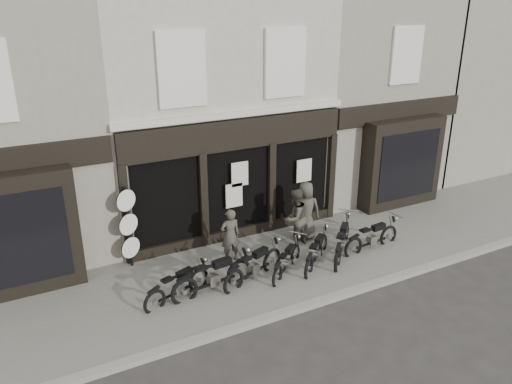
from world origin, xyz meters
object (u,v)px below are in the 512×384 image
advert_sign_post (129,231)px  motorcycle_4 (317,254)px  man_centre (295,218)px  motorcycle_5 (342,244)px  motorcycle_0 (178,288)px  man_left (230,235)px  man_right (305,211)px  motorcycle_1 (214,279)px  motorcycle_2 (254,268)px  motorcycle_6 (372,239)px  motorcycle_3 (287,263)px

advert_sign_post → motorcycle_4: bearing=-49.9°
man_centre → advert_sign_post: bearing=-32.8°
motorcycle_4 → motorcycle_5: size_ratio=0.94×
motorcycle_0 → motorcycle_5: (5.03, -0.06, 0.07)m
man_centre → motorcycle_5: bearing=108.6°
man_left → man_right: man_right is taller
motorcycle_1 → motorcycle_2: (1.20, 0.05, -0.02)m
motorcycle_5 → man_right: size_ratio=1.01×
motorcycle_6 → advert_sign_post: bearing=155.5°
motorcycle_6 → man_centre: man_centre is taller
motorcycle_4 → motorcycle_6: bearing=-41.0°
motorcycle_0 → motorcycle_4: 4.08m
motorcycle_1 → motorcycle_6: 5.14m
motorcycle_5 → motorcycle_6: bearing=-51.2°
advert_sign_post → motorcycle_1: bearing=-79.8°
man_centre → advert_sign_post: size_ratio=0.73×
motorcycle_5 → motorcycle_6: size_ratio=0.87×
motorcycle_1 → man_left: size_ratio=1.49×
motorcycle_5 → advert_sign_post: advert_sign_post is taller
motorcycle_5 → advert_sign_post: size_ratio=0.75×
advert_sign_post → man_right: bearing=-32.5°
man_left → advert_sign_post: bearing=-16.9°
man_right → motorcycle_5: bearing=128.1°
motorcycle_2 → man_right: (2.54, 1.43, 0.62)m
motorcycle_0 → motorcycle_1: size_ratio=0.83×
man_centre → motorcycle_4: bearing=68.8°
motorcycle_0 → man_right: 4.89m
man_centre → man_right: size_ratio=0.98×
motorcycle_1 → man_centre: man_centre is taller
motorcycle_6 → motorcycle_1: bearing=173.9°
advert_sign_post → motorcycle_6: bearing=-43.3°
motorcycle_5 → man_left: 3.31m
motorcycle_1 → motorcycle_6: motorcycle_1 is taller
motorcycle_3 → motorcycle_5: 1.94m
motorcycle_2 → man_right: bearing=8.8°
motorcycle_1 → man_left: (1.06, 1.24, 0.46)m
motorcycle_6 → man_right: 2.18m
motorcycle_5 → man_left: (-3.05, 1.18, 0.46)m
man_centre → motorcycle_2: bearing=9.8°
motorcycle_0 → man_centre: bearing=-4.2°
motorcycle_1 → motorcycle_5: bearing=-6.7°
man_right → man_left: bearing=28.4°
motorcycle_1 → motorcycle_5: (4.11, 0.05, 0.00)m
motorcycle_0 → motorcycle_1: 0.93m
motorcycle_2 → motorcycle_6: size_ratio=1.00×
motorcycle_6 → motorcycle_0: bearing=172.9°
motorcycle_4 → motorcycle_6: 1.98m
motorcycle_3 → man_centre: 1.72m
motorcycle_0 → motorcycle_2: 2.12m
motorcycle_2 → motorcycle_6: (3.94, -0.11, -0.02)m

